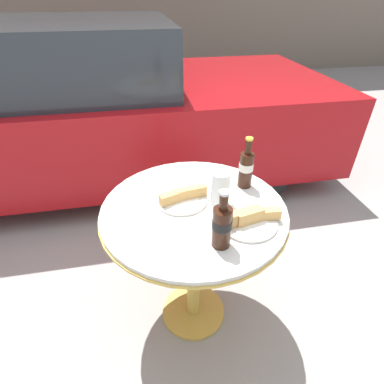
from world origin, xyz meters
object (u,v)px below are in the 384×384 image
at_px(cola_bottle_left, 246,168).
at_px(lunch_plate_near, 182,197).
at_px(bistro_table, 194,230).
at_px(parked_car, 69,110).
at_px(cola_bottle_right, 222,225).
at_px(lunch_plate_far, 247,219).
at_px(drinking_glass, 220,190).

distance_m(cola_bottle_left, lunch_plate_near, 0.33).
bearing_deg(bistro_table, lunch_plate_near, 130.10).
bearing_deg(parked_car, cola_bottle_left, -56.84).
xyz_separation_m(cola_bottle_right, parked_car, (-0.84, 1.97, -0.21)).
distance_m(bistro_table, parked_car, 1.90).
relative_size(cola_bottle_left, parked_car, 0.05).
xyz_separation_m(bistro_table, lunch_plate_near, (-0.04, 0.05, 0.16)).
bearing_deg(cola_bottle_left, bistro_table, -156.03).
distance_m(bistro_table, cola_bottle_left, 0.37).
xyz_separation_m(bistro_table, cola_bottle_right, (0.05, -0.24, 0.23)).
relative_size(bistro_table, lunch_plate_far, 2.86).
height_order(cola_bottle_right, parked_car, parked_car).
xyz_separation_m(cola_bottle_left, lunch_plate_near, (-0.31, -0.07, -0.08)).
distance_m(bistro_table, cola_bottle_right, 0.34).
bearing_deg(drinking_glass, lunch_plate_near, 163.42).
height_order(cola_bottle_right, drinking_glass, cola_bottle_right).
relative_size(cola_bottle_left, lunch_plate_near, 1.06).
bearing_deg(lunch_plate_far, cola_bottle_left, 72.92).
bearing_deg(lunch_plate_far, drinking_glass, 114.60).
height_order(drinking_glass, lunch_plate_far, drinking_glass).
bearing_deg(bistro_table, lunch_plate_far, -39.01).
height_order(cola_bottle_left, lunch_plate_far, cola_bottle_left).
bearing_deg(drinking_glass, bistro_table, -177.55).
bearing_deg(lunch_plate_near, lunch_plate_far, -41.42).
xyz_separation_m(cola_bottle_right, lunch_plate_near, (-0.10, 0.29, -0.07)).
relative_size(drinking_glass, parked_car, 0.04).
bearing_deg(cola_bottle_left, lunch_plate_far, -107.08).
bearing_deg(drinking_glass, parked_car, 117.56).
relative_size(cola_bottle_left, cola_bottle_right, 1.04).
height_order(drinking_glass, lunch_plate_near, drinking_glass).
distance_m(cola_bottle_left, lunch_plate_far, 0.29).
xyz_separation_m(bistro_table, cola_bottle_left, (0.27, 0.12, 0.23)).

